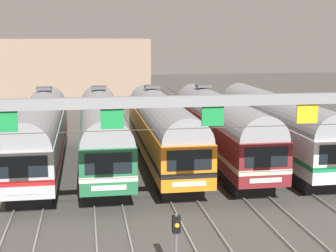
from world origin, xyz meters
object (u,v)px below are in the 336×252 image
at_px(commuter_train_maroon, 220,126).
at_px(catenary_gantry, 213,126).
at_px(commuter_train_green, 102,130).
at_px(commuter_train_orange, 162,128).
at_px(yard_signal_mast, 176,236).
at_px(commuter_train_stainless, 40,131).
at_px(commuter_train_white, 276,125).

xyz_separation_m(commuter_train_maroon, catenary_gantry, (-4.00, -13.50, 2.55)).
bearing_deg(commuter_train_green, commuter_train_orange, 0.00).
bearing_deg(commuter_train_green, yard_signal_mast, -83.07).
height_order(commuter_train_maroon, yard_signal_mast, commuter_train_maroon).
bearing_deg(commuter_train_stainless, commuter_train_green, 0.00).
distance_m(commuter_train_maroon, yard_signal_mast, 17.52).
height_order(commuter_train_stainless, commuter_train_maroon, same).
relative_size(commuter_train_maroon, yard_signal_mast, 6.73).
distance_m(commuter_train_stainless, commuter_train_orange, 7.99).
bearing_deg(catenary_gantry, commuter_train_orange, 90.00).
bearing_deg(commuter_train_orange, commuter_train_maroon, 0.00).
xyz_separation_m(commuter_train_stainless, commuter_train_orange, (7.99, 0.00, 0.00)).
distance_m(commuter_train_stainless, catenary_gantry, 15.89).
bearing_deg(commuter_train_stainless, commuter_train_orange, 0.00).
xyz_separation_m(commuter_train_green, commuter_train_maroon, (7.99, 0.00, 0.00)).
bearing_deg(commuter_train_maroon, yard_signal_mast, -110.03).
bearing_deg(commuter_train_green, catenary_gantry, -73.50).
xyz_separation_m(commuter_train_white, yard_signal_mast, (-9.99, -16.44, -0.80)).
xyz_separation_m(commuter_train_orange, yard_signal_mast, (-2.00, -16.44, -0.81)).
height_order(commuter_train_stainless, commuter_train_green, same).
relative_size(commuter_train_maroon, catenary_gantry, 0.85).
bearing_deg(yard_signal_mast, commuter_train_maroon, 69.97).
bearing_deg(commuter_train_maroon, commuter_train_green, 180.00).
height_order(commuter_train_maroon, catenary_gantry, catenary_gantry).
relative_size(commuter_train_maroon, commuter_train_white, 1.00).
bearing_deg(commuter_train_orange, catenary_gantry, -90.00).
relative_size(commuter_train_green, catenary_gantry, 0.85).
distance_m(commuter_train_green, commuter_train_orange, 4.00).
bearing_deg(commuter_train_white, catenary_gantry, -120.64).
relative_size(commuter_train_green, commuter_train_white, 1.00).
height_order(commuter_train_white, catenary_gantry, catenary_gantry).
distance_m(commuter_train_orange, commuter_train_white, 7.99).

